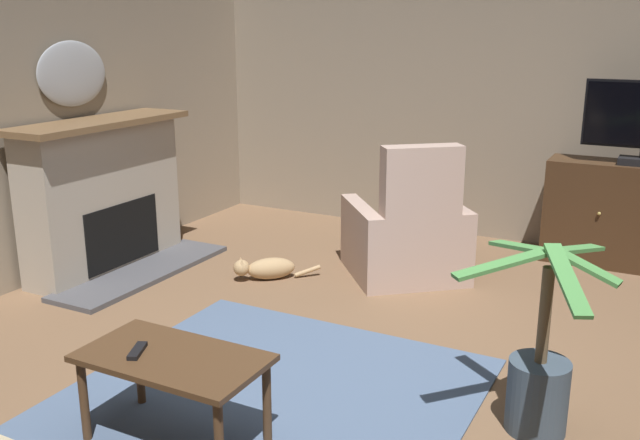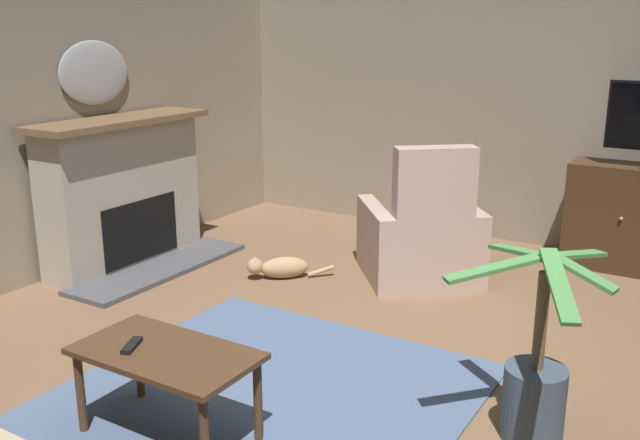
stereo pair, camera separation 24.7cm
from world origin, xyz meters
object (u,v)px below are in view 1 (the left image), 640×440
Objects in this scene: wall_mirror_oval at (72,74)px; coffee_table at (173,367)px; potted_plant_tall_palm_by_window at (539,381)px; tv_remote at (137,351)px; fireplace at (105,199)px; cat at (267,268)px; tv_cabinet at (634,219)px; armchair_near_window at (407,237)px.

coffee_table is at bearing -36.83° from wall_mirror_oval.
tv_remote is at bearing -149.88° from potted_plant_tall_palm_by_window.
fireplace is 1.48m from cat.
wall_mirror_oval is at bearing -166.72° from cat.
wall_mirror_oval is 2.23m from cat.
tv_cabinet is at bearing 65.69° from coffee_table.
wall_mirror_oval is (-0.25, 0.00, 1.02)m from fireplace.
armchair_near_window reaches higher than tv_remote.
fireplace reaches higher than cat.
tv_cabinet is at bearing 27.94° from fireplace.
coffee_table is at bearing -93.07° from armchair_near_window.
wall_mirror_oval is at bearing -159.41° from armchair_near_window.
tv_cabinet is 3.12m from cat.
wall_mirror_oval reaches higher than tv_remote.
tv_cabinet is 4.39m from tv_remote.
tv_remote is 0.14× the size of armchair_near_window.
coffee_table is at bearing -94.14° from tv_remote.
fireplace is 3.83m from potted_plant_tall_palm_by_window.
tv_cabinet is 8.50× the size of tv_remote.
tv_remote is at bearing -42.98° from fireplace.
cat is at bearing 13.28° from wall_mirror_oval.
coffee_table is at bearing -114.31° from tv_cabinet.
fireplace is 4.45m from tv_cabinet.
tv_remote is 0.29× the size of cat.
potted_plant_tall_palm_by_window is (1.55, 0.93, -0.14)m from coffee_table.
wall_mirror_oval is at bearing 167.56° from potted_plant_tall_palm_by_window.
fireplace is 2.52m from armchair_near_window.
wall_mirror_oval is 1.24× the size of cat.
tv_remote is 0.17× the size of potted_plant_tall_palm_by_window.
armchair_near_window is at bearing -145.17° from tv_cabinet.
fireplace is 2.33× the size of wall_mirror_oval.
fireplace is 2.74m from tv_remote.
armchair_near_window is at bearing 31.01° from cat.
potted_plant_tall_palm_by_window is (1.40, -1.84, -0.07)m from armchair_near_window.
cat is (-0.83, 2.18, -0.32)m from coffee_table.
coffee_table is 1.81m from potted_plant_tall_palm_by_window.
fireplace is 9.90× the size of tv_remote.
wall_mirror_oval is at bearing -153.48° from tv_cabinet.
armchair_near_window is at bearing 20.59° from wall_mirror_oval.
armchair_near_window is (0.15, 2.77, -0.07)m from coffee_table.
potted_plant_tall_palm_by_window is (3.72, -0.87, -0.33)m from fireplace.
fireplace is at bearing 0.00° from wall_mirror_oval.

